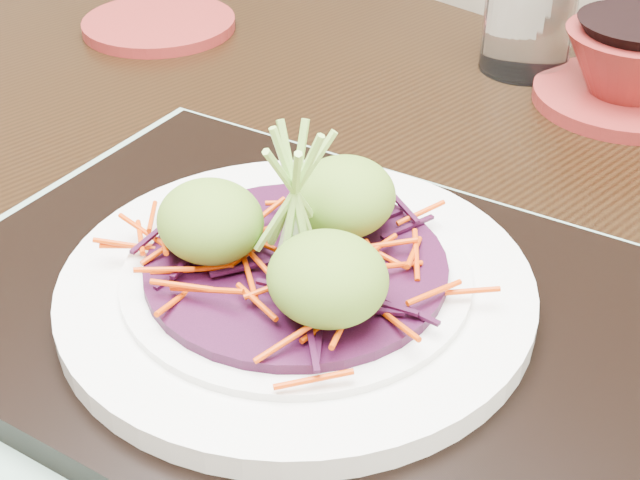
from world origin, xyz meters
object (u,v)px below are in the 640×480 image
Objects in this scene: water_glass at (531,8)px; terracotta_bowl_set at (629,72)px; dining_table at (345,362)px; terracotta_side_plate at (159,24)px; white_plate at (297,285)px; serving_tray at (297,310)px.

water_glass is 0.10m from terracotta_bowl_set.
dining_table is 0.35m from water_glass.
terracotta_side_plate is at bearing -162.86° from terracotta_bowl_set.
water_glass is (-0.05, 0.32, 0.15)m from dining_table.
terracotta_bowl_set is at bearing 86.52° from white_plate.
serving_tray is at bearing -33.13° from terracotta_side_plate.
dining_table is 8.50× the size of terracotta_side_plate.
white_plate reaches higher than dining_table.
white_plate is 0.38m from terracotta_bowl_set.
white_plate is 0.47m from terracotta_side_plate.
terracotta_bowl_set is (0.02, 0.38, 0.01)m from serving_tray.
water_glass reaches higher than serving_tray.
terracotta_side_plate reaches higher than dining_table.
dining_table is 4.89× the size of white_plate.
white_plate is (0.03, -0.08, 0.13)m from dining_table.
terracotta_side_plate is 0.44m from terracotta_bowl_set.
dining_table is 7.37× the size of terracotta_bowl_set.
terracotta_side_plate is at bearing 139.32° from serving_tray.
water_glass is (-0.07, 0.40, 0.04)m from serving_tray.
serving_tray is 2.32× the size of terracotta_bowl_set.
white_plate is 2.30× the size of water_glass.
water_glass is at bearing 93.12° from serving_tray.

